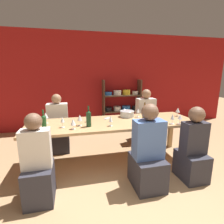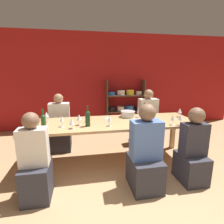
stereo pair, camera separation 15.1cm
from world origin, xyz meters
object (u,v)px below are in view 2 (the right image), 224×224
wine_glass_red_a (173,118)px  wine_glass_red_d (180,118)px  wine_bottle_amber (43,121)px  wine_glass_white_a (88,116)px  wine_glass_empty_a (139,111)px  wine_bottle_dark (144,114)px  wine_glass_white_b (46,115)px  wine_glass_empty_b (110,119)px  person_near_a (192,154)px  wine_bottle_green (88,118)px  wine_glass_red_c (72,122)px  person_far_b (61,129)px  dining_table (113,126)px  wine_glass_white_c (62,119)px  person_far_a (147,123)px  person_near_c (145,158)px  wine_glass_red_e (79,118)px  wine_glass_red_b (180,111)px  cell_phone (108,118)px  wine_glass_red_f (153,119)px  person_near_b (36,167)px  mixing_bowl (128,114)px  shelf_unit (126,108)px

wine_glass_red_a → wine_glass_red_d: (0.11, -0.04, 0.00)m
wine_bottle_amber → wine_glass_red_a: bearing=-4.0°
wine_glass_white_a → wine_glass_empty_a: (0.97, 0.13, 0.03)m
wine_bottle_dark → wine_glass_white_b: size_ratio=1.85×
wine_glass_empty_b → person_near_a: (1.15, -0.53, -0.45)m
wine_bottle_green → wine_bottle_amber: size_ratio=1.07×
wine_glass_red_c → person_far_b: (-0.30, 1.04, -0.45)m
dining_table → person_far_b: bearing=141.9°
wine_glass_white_a → wine_glass_white_c: (-0.41, -0.22, 0.03)m
wine_glass_white_b → person_far_a: (2.10, 0.65, -0.45)m
person_far_b → person_near_c: 2.02m
wine_glass_red_e → dining_table: bearing=10.1°
wine_bottle_amber → wine_glass_empty_a: wine_bottle_amber is taller
wine_glass_red_b → person_near_a: (-0.28, -0.86, -0.46)m
wine_glass_red_b → cell_phone: 1.39m
dining_table → person_far_a: bearing=40.1°
wine_bottle_green → person_far_a: size_ratio=0.27×
wine_glass_red_f → wine_glass_white_c: size_ratio=0.95×
dining_table → wine_glass_white_c: size_ratio=16.87×
wine_glass_red_c → cell_phone: bearing=38.2°
wine_glass_red_c → person_near_b: 0.79m
wine_glass_red_d → person_near_b: person_near_b is taller
wine_glass_white_b → wine_glass_red_e: bearing=-25.9°
wine_bottle_green → wine_glass_empty_b: 0.35m
dining_table → cell_phone: 0.25m
wine_bottle_amber → person_near_a: (2.15, -0.55, -0.46)m
mixing_bowl → wine_glass_red_d: size_ratio=1.66×
wine_glass_red_a → wine_glass_red_c: 1.61m
wine_bottle_green → wine_glass_red_a: wine_bottle_green is taller
wine_bottle_dark → wine_glass_red_f: bearing=-68.9°
wine_glass_red_b → wine_glass_red_c: wine_glass_red_b is taller
mixing_bowl → wine_glass_white_b: bearing=-175.9°
wine_glass_empty_b → person_far_b: bearing=131.2°
wine_glass_empty_b → wine_glass_white_b: bearing=158.6°
wine_glass_white_a → wine_glass_empty_b: wine_glass_empty_b is taller
wine_bottle_amber → person_near_a: bearing=-14.3°
wine_glass_white_b → person_near_b: (-0.01, -0.90, -0.47)m
wine_bottle_dark → person_near_a: bearing=-49.1°
wine_glass_red_b → wine_glass_red_f: wine_glass_red_b is taller
wine_glass_white_a → wine_glass_red_d: bearing=-18.3°
wine_glass_white_c → person_far_b: person_far_b is taller
cell_phone → person_near_c: 1.12m
person_far_a → wine_bottle_green: bearing=35.3°
shelf_unit → wine_bottle_green: bearing=-118.7°
wine_glass_red_b → wine_glass_white_c: (-2.17, -0.24, 0.00)m
person_far_b → wine_bottle_amber: bearing=83.0°
wine_glass_red_b → cell_phone: bearing=174.8°
wine_glass_white_b → mixing_bowl: bearing=4.1°
wine_glass_empty_a → wine_glass_red_e: size_ratio=0.93×
dining_table → wine_glass_white_a: (-0.43, 0.09, 0.17)m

